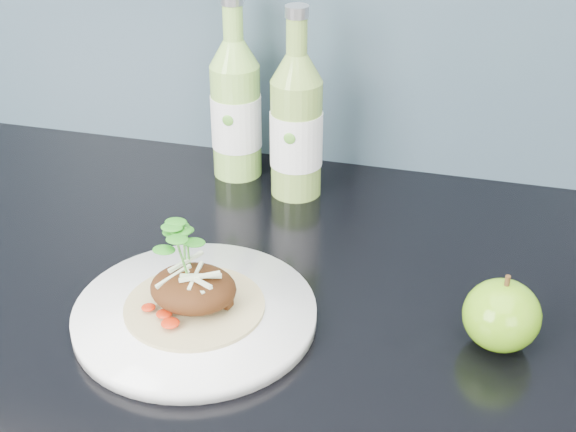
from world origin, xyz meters
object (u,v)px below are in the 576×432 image
Objects in this scene: dinner_plate at (195,314)px; green_apple at (502,315)px; cider_bottle_right at (296,126)px; cider_bottle_left at (236,109)px.

green_apple is at bearing 7.86° from dinner_plate.
cider_bottle_right is at bearing 84.32° from dinner_plate.
cider_bottle_left is at bearing 141.39° from green_apple.
green_apple is 0.33× the size of cider_bottle_left.
cider_bottle_left is (-0.06, 0.32, 0.08)m from dinner_plate.
cider_bottle_right reaches higher than dinner_plate.
dinner_plate is at bearing -172.14° from green_apple.
dinner_plate is at bearing -75.18° from cider_bottle_left.
dinner_plate is 3.31× the size of green_apple.
green_apple reaches higher than dinner_plate.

